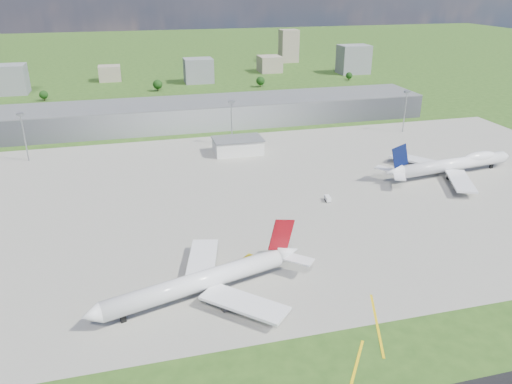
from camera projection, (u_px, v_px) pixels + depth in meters
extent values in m
plane|color=#294D18|center=(205.00, 130.00, 318.11)|extent=(1400.00, 1400.00, 0.00)
cube|color=gray|center=(267.00, 195.00, 222.50)|extent=(360.00, 190.00, 0.08)
cube|color=gray|center=(201.00, 113.00, 328.52)|extent=(300.00, 42.00, 15.00)
cube|color=silver|center=(238.00, 146.00, 274.35)|extent=(26.00, 16.00, 8.00)
cylinder|color=gray|center=(25.00, 138.00, 258.91)|extent=(0.70, 0.70, 25.00)
cube|color=gray|center=(20.00, 114.00, 253.89)|extent=(3.50, 2.00, 1.20)
cylinder|color=gray|center=(232.00, 124.00, 284.37)|extent=(0.70, 0.70, 25.00)
cube|color=gray|center=(231.00, 102.00, 279.34)|extent=(3.50, 2.00, 1.20)
cylinder|color=gray|center=(405.00, 112.00, 309.82)|extent=(0.70, 0.70, 25.00)
cube|color=gray|center=(407.00, 92.00, 304.80)|extent=(3.50, 2.00, 1.20)
cylinder|color=white|center=(197.00, 283.00, 148.41)|extent=(56.57, 21.50, 5.91)
cone|color=white|center=(91.00, 315.00, 133.86)|extent=(6.37, 7.05, 5.91)
cone|color=white|center=(287.00, 252.00, 163.35)|extent=(9.21, 7.86, 5.91)
cube|color=maroon|center=(191.00, 290.00, 148.21)|extent=(45.72, 15.30, 1.28)
cube|color=white|center=(244.00, 303.00, 141.92)|extent=(24.61, 24.17, 0.89)
cube|color=white|center=(202.00, 259.00, 164.16)|extent=(14.78, 27.01, 0.89)
cube|color=maroon|center=(281.00, 235.00, 159.41)|extent=(9.57, 3.19, 11.91)
cylinder|color=#38383D|center=(231.00, 304.00, 144.46)|extent=(6.08, 4.53, 3.15)
cylinder|color=#38383D|center=(201.00, 271.00, 160.84)|extent=(6.08, 4.53, 3.15)
cube|color=black|center=(221.00, 296.00, 149.32)|extent=(1.84, 1.57, 2.46)
cube|color=black|center=(209.00, 282.00, 156.34)|extent=(1.84, 1.57, 2.46)
cube|color=black|center=(123.00, 318.00, 139.43)|extent=(1.84, 1.57, 2.46)
cylinder|color=white|center=(453.00, 164.00, 243.31)|extent=(62.00, 13.43, 6.17)
cone|color=white|center=(506.00, 156.00, 254.49)|extent=(5.67, 6.72, 6.17)
cone|color=white|center=(394.00, 172.00, 231.33)|extent=(8.64, 7.07, 6.17)
cube|color=navy|center=(456.00, 167.00, 244.73)|extent=(50.54, 8.50, 1.29)
ellipsoid|color=white|center=(480.00, 157.00, 247.97)|extent=(20.34, 8.46, 5.55)
cube|color=white|center=(418.00, 160.00, 253.96)|extent=(23.81, 27.60, 0.90)
cube|color=white|center=(461.00, 181.00, 228.08)|extent=(19.17, 29.05, 0.90)
cube|color=#08113E|center=(400.00, 156.00, 229.31)|extent=(9.90, 1.67, 12.03)
cylinder|color=#38383D|center=(432.00, 167.00, 250.70)|extent=(5.81, 3.81, 3.18)
cylinder|color=#38383D|center=(410.00, 162.00, 257.30)|extent=(5.81, 3.81, 3.18)
cylinder|color=#38383D|center=(457.00, 179.00, 235.35)|extent=(5.81, 3.81, 3.18)
cylinder|color=#38383D|center=(462.00, 188.00, 224.90)|extent=(5.81, 3.81, 3.18)
cube|color=black|center=(436.00, 171.00, 246.81)|extent=(1.72, 1.37, 2.49)
cube|color=black|center=(449.00, 177.00, 239.14)|extent=(1.72, 1.37, 2.49)
cube|color=black|center=(491.00, 166.00, 253.31)|extent=(1.72, 1.37, 2.49)
cube|color=#C1A30B|center=(248.00, 258.00, 169.67)|extent=(4.12, 3.98, 1.46)
cube|color=black|center=(248.00, 260.00, 169.96)|extent=(3.78, 3.70, 0.70)
cube|color=white|center=(328.00, 198.00, 215.44)|extent=(2.39, 4.63, 1.96)
cube|color=black|center=(328.00, 200.00, 215.83)|extent=(2.42, 3.97, 0.70)
cube|color=silver|center=(404.00, 171.00, 246.60)|extent=(4.71, 2.75, 1.97)
cube|color=black|center=(404.00, 173.00, 246.99)|extent=(4.07, 2.74, 0.70)
cube|color=slate|center=(9.00, 79.00, 414.53)|extent=(28.00, 22.00, 24.00)
cube|color=gray|center=(110.00, 73.00, 470.61)|extent=(20.00, 18.00, 14.00)
cube|color=slate|center=(199.00, 71.00, 460.85)|extent=(26.00, 20.00, 22.00)
cube|color=gray|center=(270.00, 64.00, 516.15)|extent=(22.00, 24.00, 16.00)
cube|color=slate|center=(354.00, 59.00, 505.60)|extent=(30.00, 22.00, 28.00)
cube|color=gray|center=(289.00, 46.00, 574.89)|extent=(20.00, 18.00, 36.00)
cylinder|color=#382314|center=(44.00, 99.00, 394.44)|extent=(0.70, 0.70, 3.00)
sphere|color=black|center=(44.00, 95.00, 393.11)|extent=(6.75, 6.75, 6.75)
cylinder|color=#382314|center=(158.00, 89.00, 428.50)|extent=(0.70, 0.70, 3.60)
sphere|color=black|center=(158.00, 84.00, 426.91)|extent=(8.10, 8.10, 8.10)
cylinder|color=#382314|center=(260.00, 85.00, 444.92)|extent=(0.70, 0.70, 3.40)
sphere|color=black|center=(260.00, 81.00, 443.42)|extent=(7.65, 7.65, 7.65)
cylinder|color=#382314|center=(349.00, 79.00, 474.77)|extent=(0.70, 0.70, 2.80)
sphere|color=black|center=(349.00, 76.00, 473.53)|extent=(6.30, 6.30, 6.30)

